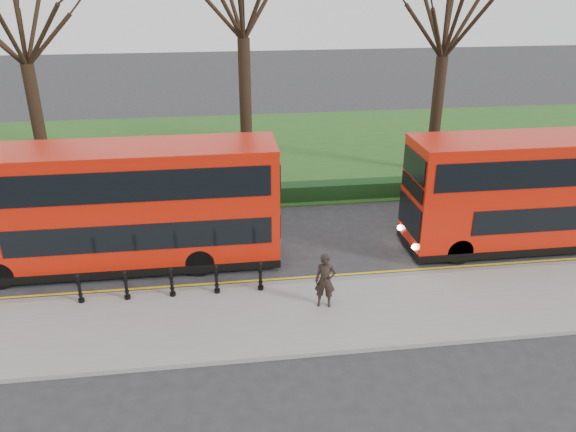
{
  "coord_description": "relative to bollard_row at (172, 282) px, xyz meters",
  "views": [
    {
      "loc": [
        0.38,
        -17.79,
        10.17
      ],
      "look_at": [
        2.85,
        0.5,
        2.0
      ],
      "focal_mm": 35.0,
      "sensor_mm": 36.0,
      "label": 1
    }
  ],
  "objects": [
    {
      "name": "pavement",
      "position": [
        1.29,
        -1.65,
        -0.57
      ],
      "size": [
        60.0,
        4.0,
        0.15
      ],
      "primitive_type": "cube",
      "color": "gray",
      "rests_on": "ground"
    },
    {
      "name": "pedestrian",
      "position": [
        4.91,
        -1.26,
        0.41
      ],
      "size": [
        0.75,
        0.58,
        1.83
      ],
      "primitive_type": "imported",
      "rotation": [
        0.0,
        0.0,
        -0.24
      ],
      "color": "black",
      "rests_on": "pavement"
    },
    {
      "name": "yellow_line_outer",
      "position": [
        1.29,
        0.65,
        -0.64
      ],
      "size": [
        60.0,
        0.1,
        0.01
      ],
      "primitive_type": "cube",
      "color": "yellow",
      "rests_on": "ground"
    },
    {
      "name": "bus_rear",
      "position": [
        14.42,
        2.25,
        1.58
      ],
      "size": [
        11.15,
        2.56,
        4.44
      ],
      "color": "red",
      "rests_on": "ground"
    },
    {
      "name": "tree_left",
      "position": [
        -6.71,
        11.35,
        7.49
      ],
      "size": [
        7.16,
        7.16,
        11.19
      ],
      "color": "black",
      "rests_on": "ground"
    },
    {
      "name": "ground",
      "position": [
        1.29,
        1.35,
        -0.65
      ],
      "size": [
        120.0,
        120.0,
        0.0
      ],
      "primitive_type": "plane",
      "color": "#28282B",
      "rests_on": "ground"
    },
    {
      "name": "bollard_row",
      "position": [
        0.0,
        0.0,
        0.0
      ],
      "size": [
        6.04,
        0.15,
        1.0
      ],
      "color": "black",
      "rests_on": "pavement"
    },
    {
      "name": "tree_right",
      "position": [
        13.29,
        11.35,
        7.41
      ],
      "size": [
        7.1,
        7.1,
        11.09
      ],
      "color": "black",
      "rests_on": "ground"
    },
    {
      "name": "yellow_line_inner",
      "position": [
        1.29,
        0.85,
        -0.64
      ],
      "size": [
        60.0,
        0.1,
        0.01
      ],
      "primitive_type": "cube",
      "color": "yellow",
      "rests_on": "ground"
    },
    {
      "name": "bus_lead",
      "position": [
        -1.9,
        2.68,
        1.64
      ],
      "size": [
        11.44,
        2.63,
        4.55
      ],
      "color": "red",
      "rests_on": "ground"
    },
    {
      "name": "grass_verge",
      "position": [
        1.29,
        16.35,
        -0.62
      ],
      "size": [
        60.0,
        18.0,
        0.06
      ],
      "primitive_type": "cube",
      "color": "#244E1A",
      "rests_on": "ground"
    },
    {
      "name": "kerb",
      "position": [
        1.29,
        0.35,
        -0.57
      ],
      "size": [
        60.0,
        0.25,
        0.16
      ],
      "primitive_type": "cube",
      "color": "slate",
      "rests_on": "ground"
    },
    {
      "name": "hedge",
      "position": [
        1.29,
        8.15,
        -0.25
      ],
      "size": [
        60.0,
        0.9,
        0.8
      ],
      "primitive_type": "cube",
      "color": "black",
      "rests_on": "ground"
    }
  ]
}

